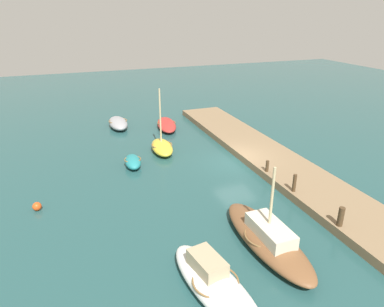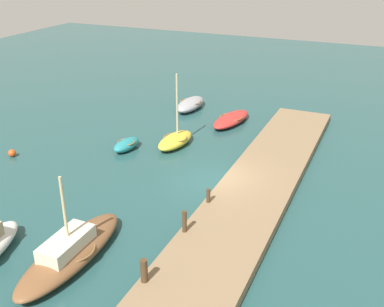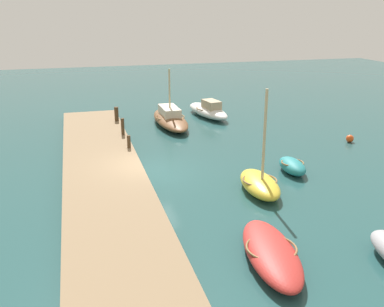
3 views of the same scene
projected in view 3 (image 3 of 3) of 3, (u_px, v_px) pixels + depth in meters
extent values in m
plane|color=#234C4C|center=(150.00, 172.00, 21.27)|extent=(84.00, 84.00, 0.00)
cube|color=#846B4C|center=(103.00, 172.00, 20.63)|extent=(24.55, 3.70, 0.46)
ellipsoid|color=brown|center=(170.00, 120.00, 29.71)|extent=(6.27, 1.97, 0.76)
torus|color=olive|center=(170.00, 117.00, 29.65)|extent=(2.00, 2.00, 0.07)
cube|color=beige|center=(169.00, 112.00, 29.72)|extent=(2.47, 1.13, 0.64)
cylinder|color=#C6B284|center=(170.00, 93.00, 29.20)|extent=(0.12, 0.12, 3.24)
ellipsoid|color=gold|center=(260.00, 184.00, 18.90)|extent=(3.44, 1.74, 0.73)
torus|color=olive|center=(260.00, 180.00, 18.84)|extent=(1.65, 1.65, 0.07)
cylinder|color=#C6B284|center=(264.00, 137.00, 17.93)|extent=(0.12, 0.12, 4.01)
ellipsoid|color=#B72D28|center=(271.00, 253.00, 13.69)|extent=(4.47, 2.24, 0.64)
torus|color=olive|center=(271.00, 248.00, 13.63)|extent=(1.87, 1.87, 0.07)
ellipsoid|color=teal|center=(292.00, 166.00, 21.16)|extent=(2.30, 1.23, 0.67)
torus|color=olive|center=(292.00, 162.00, 21.10)|extent=(1.20, 1.20, 0.07)
ellipsoid|color=white|center=(208.00, 111.00, 32.17)|extent=(5.40, 2.50, 0.81)
torus|color=olive|center=(208.00, 108.00, 32.09)|extent=(1.98, 1.98, 0.07)
cube|color=tan|center=(211.00, 105.00, 31.50)|extent=(1.70, 1.16, 0.65)
cylinder|color=#47331E|center=(116.00, 114.00, 28.99)|extent=(0.27, 0.27, 0.94)
cylinder|color=#47331E|center=(123.00, 127.00, 25.79)|extent=(0.20, 0.20, 1.00)
cylinder|color=#47331E|center=(129.00, 142.00, 23.37)|extent=(0.19, 0.19, 0.70)
sphere|color=#E54C19|center=(350.00, 139.00, 26.01)|extent=(0.45, 0.45, 0.45)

